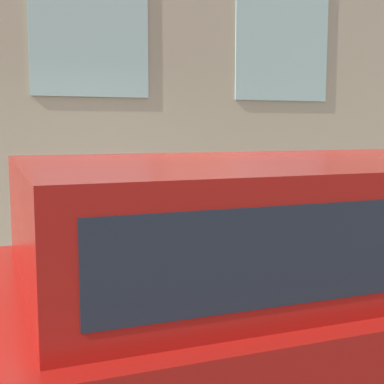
{
  "coord_description": "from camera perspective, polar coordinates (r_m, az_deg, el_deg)",
  "views": [
    {
      "loc": [
        -3.96,
        1.3,
        1.65
      ],
      "look_at": [
        0.77,
        -0.53,
        1.03
      ],
      "focal_mm": 50.0,
      "sensor_mm": 36.0,
      "label": 1
    }
  ],
  "objects": [
    {
      "name": "fire_hydrant",
      "position": [
        4.97,
        -1.72,
        -5.71
      ],
      "size": [
        0.3,
        0.42,
        0.85
      ],
      "color": "#2D7260",
      "rests_on": "sidewalk"
    },
    {
      "name": "sidewalk",
      "position": [
        5.83,
        -7.56,
        -8.89
      ],
      "size": [
        2.98,
        60.0,
        0.12
      ],
      "color": "gray",
      "rests_on": "ground_plane"
    },
    {
      "name": "ground_plane",
      "position": [
        4.48,
        -2.89,
        -14.58
      ],
      "size": [
        80.0,
        80.0,
        0.0
      ],
      "primitive_type": "plane",
      "color": "#514F4C"
    },
    {
      "name": "parked_truck_red_near",
      "position": [
        3.02,
        11.61,
        -8.01
      ],
      "size": [
        1.96,
        4.96,
        1.48
      ],
      "color": "black",
      "rests_on": "ground_plane"
    },
    {
      "name": "person",
      "position": [
        5.36,
        1.59,
        -1.34
      ],
      "size": [
        0.3,
        0.2,
        1.25
      ],
      "rotation": [
        0.0,
        0.0,
        1.78
      ],
      "color": "navy",
      "rests_on": "sidewalk"
    }
  ]
}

